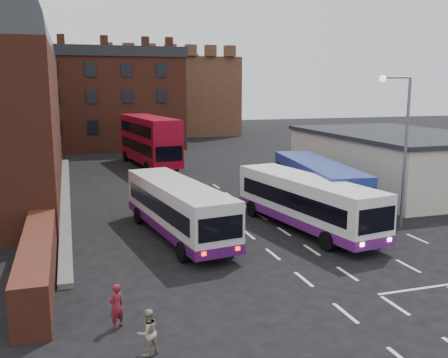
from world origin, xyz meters
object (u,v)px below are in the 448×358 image
object	(u,v)px
street_lamp	(401,137)
pedestrian_beige	(148,332)
bus_blue	(317,182)
bus_white_outbound	(178,205)
bus_white_inbound	(306,199)
bus_red_double	(149,140)
pedestrian_red	(116,306)

from	to	relation	value
street_lamp	pedestrian_beige	world-z (taller)	street_lamp
bus_blue	bus_white_outbound	bearing A→B (deg)	25.71
bus_white_outbound	pedestrian_beige	bearing A→B (deg)	-114.90
bus_white_inbound	pedestrian_beige	size ratio (longest dim) A/B	7.69
bus_red_double	bus_white_inbound	bearing A→B (deg)	93.65
bus_blue	pedestrian_beige	bearing A→B (deg)	55.63
bus_white_outbound	bus_white_inbound	bearing A→B (deg)	-15.36
bus_blue	street_lamp	size ratio (longest dim) A/B	1.36
bus_white_inbound	bus_red_double	size ratio (longest dim) A/B	0.88
street_lamp	pedestrian_red	world-z (taller)	street_lamp
bus_red_double	pedestrian_red	world-z (taller)	bus_red_double
street_lamp	pedestrian_red	bearing A→B (deg)	-155.16
pedestrian_red	pedestrian_beige	xyz separation A→B (m)	(0.70, -1.95, -0.04)
bus_red_double	bus_blue	bearing A→B (deg)	102.80
bus_white_inbound	pedestrian_red	distance (m)	13.71
bus_red_double	bus_white_outbound	bearing A→B (deg)	77.32
bus_white_inbound	bus_white_outbound	bearing A→B (deg)	-16.55
street_lamp	pedestrian_red	distance (m)	18.07
bus_white_outbound	bus_blue	size ratio (longest dim) A/B	0.94
bus_blue	street_lamp	distance (m)	6.25
pedestrian_red	bus_white_outbound	bearing A→B (deg)	-145.85
pedestrian_beige	bus_blue	bearing A→B (deg)	-154.64
street_lamp	bus_white_outbound	bearing A→B (deg)	171.62
bus_red_double	pedestrian_beige	xyz separation A→B (m)	(-5.54, -34.41, -1.85)
pedestrian_beige	pedestrian_red	bearing A→B (deg)	-92.39
bus_blue	pedestrian_red	bearing A→B (deg)	49.88
bus_white_inbound	street_lamp	xyz separation A→B (m)	(5.07, -0.91, 3.29)
pedestrian_beige	bus_red_double	bearing A→B (deg)	-121.45
bus_blue	bus_red_double	size ratio (longest dim) A/B	0.92
bus_blue	pedestrian_beige	xyz separation A→B (m)	(-12.90, -14.16, -1.08)
bus_red_double	pedestrian_red	bearing A→B (deg)	71.92
bus_white_inbound	bus_red_double	xyz separation A→B (m)	(-4.62, 24.17, 0.86)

